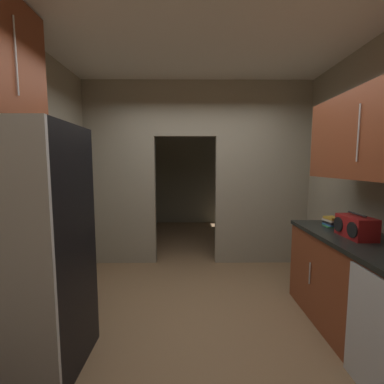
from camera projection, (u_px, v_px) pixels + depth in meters
name	position (u px, v px, depth m)	size (l,w,h in m)	color
ground	(202.00, 322.00, 2.61)	(20.00, 20.00, 0.00)	brown
kitchen_overhead_slab	(201.00, 44.00, 2.79)	(3.87, 7.27, 0.06)	silver
kitchen_partition	(200.00, 168.00, 4.07)	(3.47, 0.12, 2.83)	gray
adjoining_room_shell	(195.00, 171.00, 6.07)	(3.47, 2.96, 2.83)	gray
refrigerator	(26.00, 251.00, 1.93)	(0.76, 0.74, 1.86)	black
lower_cabinet_run	(369.00, 296.00, 2.21)	(0.66, 1.84, 0.91)	brown
dishwasher	(374.00, 340.00, 1.70)	(0.02, 0.56, 0.85)	#B7BABC
upper_cabinet_counterside	(381.00, 133.00, 2.07)	(0.36, 1.66, 0.76)	brown
boombox	(356.00, 227.00, 2.33)	(0.21, 0.35, 0.22)	maroon
book_stack	(331.00, 222.00, 2.75)	(0.14, 0.17, 0.11)	#388C47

